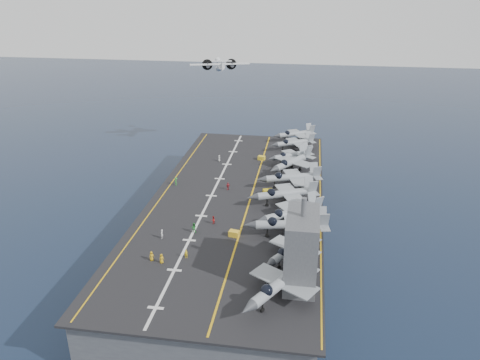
# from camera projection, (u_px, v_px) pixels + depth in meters

# --- Properties ---
(ground) EXTENTS (500.00, 500.00, 0.00)m
(ground) POSITION_uv_depth(u_px,v_px,m) (237.00, 238.00, 109.40)
(ground) COLOR #142135
(ground) RESTS_ON ground
(hull) EXTENTS (36.00, 90.00, 10.00)m
(hull) POSITION_uv_depth(u_px,v_px,m) (237.00, 219.00, 107.44)
(hull) COLOR #56595E
(hull) RESTS_ON ground
(flight_deck) EXTENTS (38.00, 92.00, 0.40)m
(flight_deck) POSITION_uv_depth(u_px,v_px,m) (237.00, 198.00, 105.39)
(flight_deck) COLOR black
(flight_deck) RESTS_ON hull
(foul_line) EXTENTS (0.35, 90.00, 0.02)m
(foul_line) POSITION_uv_depth(u_px,v_px,m) (250.00, 198.00, 104.88)
(foul_line) COLOR gold
(foul_line) RESTS_ON flight_deck
(landing_centerline) EXTENTS (0.50, 90.00, 0.02)m
(landing_centerline) POSITION_uv_depth(u_px,v_px,m) (211.00, 196.00, 106.14)
(landing_centerline) COLOR silver
(landing_centerline) RESTS_ON flight_deck
(deck_edge_port) EXTENTS (0.25, 90.00, 0.02)m
(deck_edge_port) POSITION_uv_depth(u_px,v_px,m) (165.00, 193.00, 107.68)
(deck_edge_port) COLOR gold
(deck_edge_port) RESTS_ON flight_deck
(deck_edge_stbd) EXTENTS (0.25, 90.00, 0.02)m
(deck_edge_stbd) POSITION_uv_depth(u_px,v_px,m) (320.00, 203.00, 102.72)
(deck_edge_stbd) COLOR gold
(deck_edge_stbd) RESTS_ON flight_deck
(island_superstructure) EXTENTS (5.00, 10.00, 15.00)m
(island_superstructure) POSITION_uv_depth(u_px,v_px,m) (302.00, 241.00, 73.00)
(island_superstructure) COLOR #56595E
(island_superstructure) RESTS_ON flight_deck
(fighter_jet_0) EXTENTS (17.60, 19.41, 5.61)m
(fighter_jet_0) POSITION_uv_depth(u_px,v_px,m) (281.00, 282.00, 71.09)
(fighter_jet_0) COLOR gray
(fighter_jet_0) RESTS_ON flight_deck
(fighter_jet_1) EXTENTS (14.92, 16.34, 4.72)m
(fighter_jet_1) POSITION_uv_depth(u_px,v_px,m) (292.00, 247.00, 81.11)
(fighter_jet_1) COLOR gray
(fighter_jet_1) RESTS_ON flight_deck
(fighter_jet_2) EXTENTS (17.75, 13.43, 5.59)m
(fighter_jet_2) POSITION_uv_depth(u_px,v_px,m) (291.00, 224.00, 88.12)
(fighter_jet_2) COLOR #9BA2AB
(fighter_jet_2) RESTS_ON flight_deck
(fighter_jet_3) EXTENTS (18.16, 17.12, 5.25)m
(fighter_jet_3) POSITION_uv_depth(u_px,v_px,m) (293.00, 212.00, 93.05)
(fighter_jet_3) COLOR gray
(fighter_jet_3) RESTS_ON flight_deck
(fighter_jet_4) EXTENTS (18.49, 15.79, 5.43)m
(fighter_jet_4) POSITION_uv_depth(u_px,v_px,m) (286.00, 193.00, 101.17)
(fighter_jet_4) COLOR gray
(fighter_jet_4) RESTS_ON flight_deck
(fighter_jet_5) EXTENTS (17.85, 14.71, 5.32)m
(fighter_jet_5) POSITION_uv_depth(u_px,v_px,m) (292.00, 177.00, 109.65)
(fighter_jet_5) COLOR gray
(fighter_jet_5) RESTS_ON flight_deck
(fighter_jet_6) EXTENTS (17.29, 18.65, 5.39)m
(fighter_jet_6) POSITION_uv_depth(u_px,v_px,m) (292.00, 161.00, 118.94)
(fighter_jet_6) COLOR #929AA3
(fighter_jet_6) RESTS_ON flight_deck
(fighter_jet_7) EXTENTS (15.71, 14.66, 4.54)m
(fighter_jet_7) POSITION_uv_depth(u_px,v_px,m) (292.00, 154.00, 124.70)
(fighter_jet_7) COLOR #969CA7
(fighter_jet_7) RESTS_ON flight_deck
(fighter_jet_8) EXTENTS (16.04, 14.31, 4.65)m
(fighter_jet_8) POSITION_uv_depth(u_px,v_px,m) (295.00, 142.00, 134.14)
(fighter_jet_8) COLOR gray
(fighter_jet_8) RESTS_ON flight_deck
(tow_cart_a) EXTENTS (2.15, 1.64, 1.16)m
(tow_cart_a) POSITION_uv_depth(u_px,v_px,m) (234.00, 234.00, 89.13)
(tow_cart_a) COLOR yellow
(tow_cart_a) RESTS_ON flight_deck
(tow_cart_b) EXTENTS (2.55, 2.12, 1.31)m
(tow_cart_b) POSITION_uv_depth(u_px,v_px,m) (268.00, 192.00, 106.42)
(tow_cart_b) COLOR gold
(tow_cart_b) RESTS_ON flight_deck
(tow_cart_c) EXTENTS (2.08, 1.61, 1.10)m
(tow_cart_c) POSITION_uv_depth(u_px,v_px,m) (262.00, 158.00, 127.18)
(tow_cart_c) COLOR yellow
(tow_cart_c) RESTS_ON flight_deck
(crew_0) EXTENTS (1.25, 1.25, 1.77)m
(crew_0) POSITION_uv_depth(u_px,v_px,m) (162.00, 259.00, 80.59)
(crew_0) COLOR gold
(crew_0) RESTS_ON flight_deck
(crew_1) EXTENTS (0.83, 1.18, 1.89)m
(crew_1) POSITION_uv_depth(u_px,v_px,m) (162.00, 234.00, 88.23)
(crew_1) COLOR silver
(crew_1) RESTS_ON flight_deck
(crew_2) EXTENTS (1.32, 0.99, 2.01)m
(crew_2) POSITION_uv_depth(u_px,v_px,m) (194.00, 228.00, 90.41)
(crew_2) COLOR #268C33
(crew_2) RESTS_ON flight_deck
(crew_3) EXTENTS (1.16, 1.35, 1.91)m
(crew_3) POSITION_uv_depth(u_px,v_px,m) (176.00, 181.00, 111.41)
(crew_3) COLOR green
(crew_3) RESTS_ON flight_deck
(crew_4) EXTENTS (1.29, 1.30, 1.83)m
(crew_4) POSITION_uv_depth(u_px,v_px,m) (228.00, 186.00, 108.86)
(crew_4) COLOR #A81F29
(crew_4) RESTS_ON flight_deck
(crew_5) EXTENTS (0.94, 1.17, 1.71)m
(crew_5) POSITION_uv_depth(u_px,v_px,m) (219.00, 158.00, 126.15)
(crew_5) COLOR silver
(crew_5) RESTS_ON flight_deck
(crew_6) EXTENTS (1.05, 0.77, 1.63)m
(crew_6) POSITION_uv_depth(u_px,v_px,m) (186.00, 254.00, 82.07)
(crew_6) COLOR yellow
(crew_6) RESTS_ON flight_deck
(crew_7) EXTENTS (1.20, 1.18, 1.68)m
(crew_7) POSITION_uv_depth(u_px,v_px,m) (213.00, 220.00, 93.66)
(crew_7) COLOR #B21919
(crew_7) RESTS_ON flight_deck
(transport_plane) EXTENTS (22.92, 18.76, 4.68)m
(transport_plane) POSITION_uv_depth(u_px,v_px,m) (220.00, 68.00, 154.79)
(transport_plane) COLOR silver
(fighter_jet_9) EXTENTS (16.04, 14.31, 4.65)m
(fighter_jet_9) POSITION_uv_depth(u_px,v_px,m) (296.00, 133.00, 141.86)
(fighter_jet_9) COLOR gray
(fighter_jet_9) RESTS_ON flight_deck
(crew_8) EXTENTS (1.25, 1.25, 1.77)m
(crew_8) POSITION_uv_depth(u_px,v_px,m) (152.00, 256.00, 81.32)
(crew_8) COLOR gold
(crew_8) RESTS_ON flight_deck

